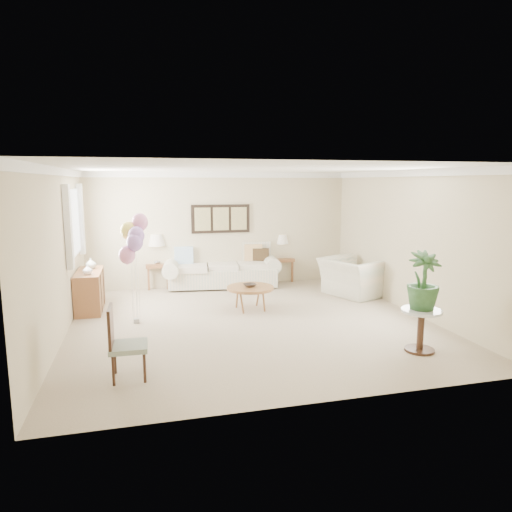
{
  "coord_description": "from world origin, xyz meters",
  "views": [
    {
      "loc": [
        -1.78,
        -7.34,
        2.38
      ],
      "look_at": [
        0.23,
        0.6,
        1.05
      ],
      "focal_mm": 32.0,
      "sensor_mm": 36.0,
      "label": 1
    }
  ],
  "objects_px": {
    "sofa": "(222,269)",
    "coffee_table": "(250,288)",
    "accent_chair": "(123,341)",
    "balloon_cluster": "(133,238)",
    "armchair": "(353,277)"
  },
  "relations": [
    {
      "from": "coffee_table",
      "to": "armchair",
      "type": "distance_m",
      "value": 2.45
    },
    {
      "from": "sofa",
      "to": "coffee_table",
      "type": "height_order",
      "value": "sofa"
    },
    {
      "from": "coffee_table",
      "to": "armchair",
      "type": "relative_size",
      "value": 0.73
    },
    {
      "from": "coffee_table",
      "to": "accent_chair",
      "type": "distance_m",
      "value": 3.4
    },
    {
      "from": "armchair",
      "to": "balloon_cluster",
      "type": "distance_m",
      "value": 4.67
    },
    {
      "from": "sofa",
      "to": "coffee_table",
      "type": "xyz_separation_m",
      "value": [
        0.16,
        -2.13,
        0.02
      ]
    },
    {
      "from": "coffee_table",
      "to": "balloon_cluster",
      "type": "bearing_deg",
      "value": -170.39
    },
    {
      "from": "balloon_cluster",
      "to": "sofa",
      "type": "bearing_deg",
      "value": 52.38
    },
    {
      "from": "balloon_cluster",
      "to": "armchair",
      "type": "bearing_deg",
      "value": 11.62
    },
    {
      "from": "armchair",
      "to": "balloon_cluster",
      "type": "height_order",
      "value": "balloon_cluster"
    },
    {
      "from": "coffee_table",
      "to": "accent_chair",
      "type": "relative_size",
      "value": 0.96
    },
    {
      "from": "accent_chair",
      "to": "coffee_table",
      "type": "bearing_deg",
      "value": 49.41
    },
    {
      "from": "armchair",
      "to": "sofa",
      "type": "bearing_deg",
      "value": 37.81
    },
    {
      "from": "coffee_table",
      "to": "accent_chair",
      "type": "height_order",
      "value": "accent_chair"
    },
    {
      "from": "accent_chair",
      "to": "balloon_cluster",
      "type": "height_order",
      "value": "balloon_cluster"
    }
  ]
}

